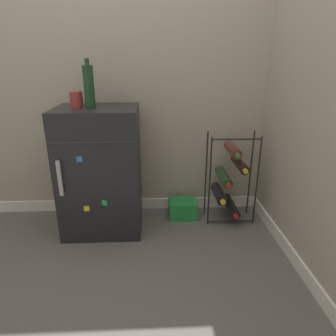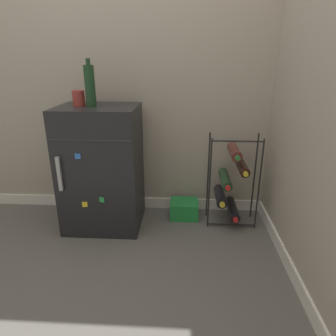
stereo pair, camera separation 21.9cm
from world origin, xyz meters
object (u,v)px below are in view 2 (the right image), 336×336
at_px(wine_rack, 230,183).
at_px(fridge_top_cup, 79,98).
at_px(soda_box, 184,209).
at_px(fridge_top_bottle, 90,86).
at_px(mini_fridge, 102,168).

relative_size(wine_rack, fridge_top_cup, 6.72).
relative_size(soda_box, fridge_top_bottle, 0.72).
bearing_deg(fridge_top_bottle, wine_rack, 5.69).
distance_m(mini_fridge, fridge_top_bottle, 0.59).
bearing_deg(fridge_top_bottle, mini_fridge, 47.88).
xyz_separation_m(mini_fridge, soda_box, (0.61, 0.13, -0.38)).
relative_size(mini_fridge, wine_rack, 1.30).
relative_size(mini_fridge, soda_box, 4.08).
height_order(mini_fridge, soda_box, mini_fridge).
distance_m(wine_rack, fridge_top_cup, 1.24).
xyz_separation_m(wine_rack, fridge_top_bottle, (-0.98, -0.10, 0.71)).
relative_size(mini_fridge, fridge_top_cup, 8.74).
bearing_deg(mini_fridge, soda_box, 12.04).
xyz_separation_m(soda_box, fridge_top_cup, (-0.73, -0.13, 0.89)).
distance_m(wine_rack, soda_box, 0.44).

